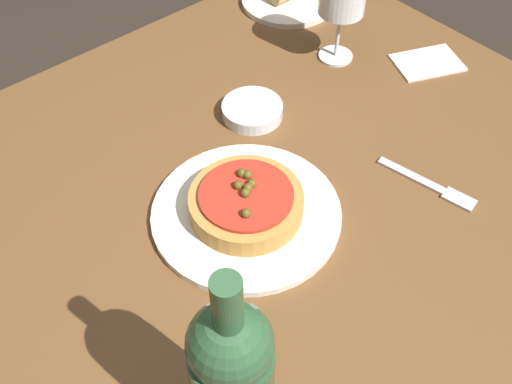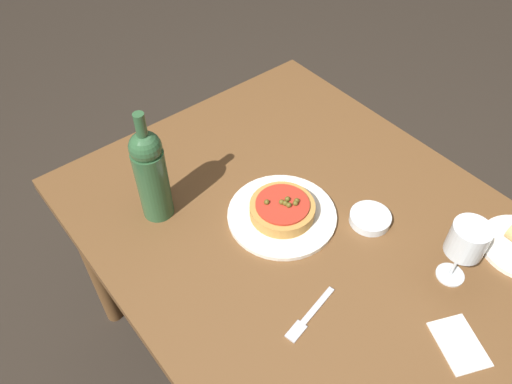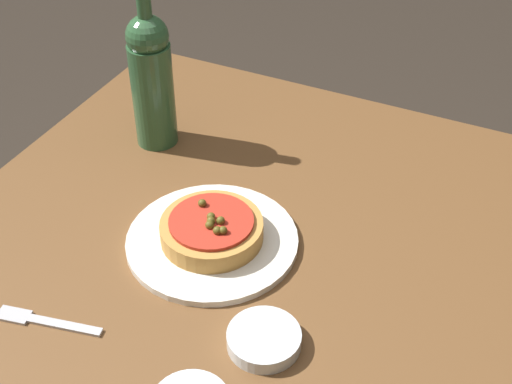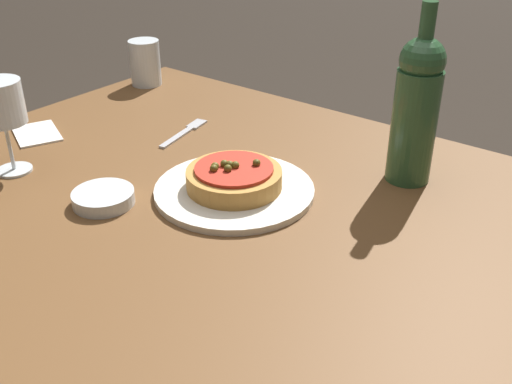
% 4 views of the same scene
% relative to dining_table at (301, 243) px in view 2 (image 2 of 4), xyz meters
% --- Properties ---
extents(ground_plane, '(14.00, 14.00, 0.00)m').
position_rel_dining_table_xyz_m(ground_plane, '(0.00, 0.00, -0.63)').
color(ground_plane, '#2D261E').
extents(dining_table, '(1.16, 0.97, 0.72)m').
position_rel_dining_table_xyz_m(dining_table, '(0.00, 0.00, 0.00)').
color(dining_table, brown).
rests_on(dining_table, ground_plane).
extents(dinner_plate, '(0.28, 0.28, 0.01)m').
position_rel_dining_table_xyz_m(dinner_plate, '(-0.05, -0.03, 0.10)').
color(dinner_plate, white).
rests_on(dinner_plate, dining_table).
extents(pizza, '(0.17, 0.17, 0.05)m').
position_rel_dining_table_xyz_m(pizza, '(-0.05, -0.03, 0.12)').
color(pizza, '#BC843D').
rests_on(pizza, dinner_plate).
extents(wine_glass, '(0.08, 0.08, 0.18)m').
position_rel_dining_table_xyz_m(wine_glass, '(0.34, 0.16, 0.22)').
color(wine_glass, silver).
rests_on(wine_glass, dining_table).
extents(wine_bottle, '(0.08, 0.08, 0.32)m').
position_rel_dining_table_xyz_m(wine_bottle, '(-0.26, -0.27, 0.23)').
color(wine_bottle, '#2D5633').
rests_on(wine_bottle, dining_table).
extents(side_bowl, '(0.11, 0.11, 0.02)m').
position_rel_dining_table_xyz_m(side_bowl, '(0.11, 0.13, 0.10)').
color(side_bowl, silver).
rests_on(side_bowl, dining_table).
extents(fork, '(0.05, 0.16, 0.00)m').
position_rel_dining_table_xyz_m(fork, '(0.21, -0.18, 0.09)').
color(fork, '#B7B7BC').
rests_on(fork, dining_table).
extents(paper_napkin, '(0.15, 0.13, 0.00)m').
position_rel_dining_table_xyz_m(paper_napkin, '(0.45, 0.03, 0.09)').
color(paper_napkin, silver).
rests_on(paper_napkin, dining_table).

